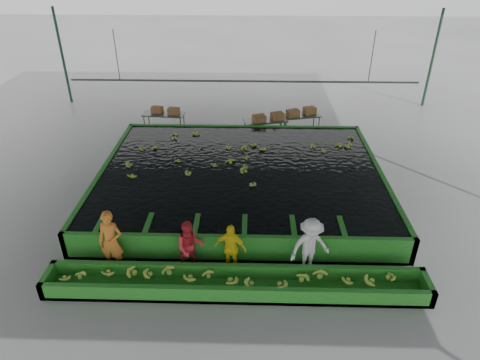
{
  "coord_description": "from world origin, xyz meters",
  "views": [
    {
      "loc": [
        0.35,
        -11.88,
        8.15
      ],
      "look_at": [
        0.0,
        0.5,
        1.0
      ],
      "focal_mm": 32.0,
      "sensor_mm": 36.0,
      "label": 1
    }
  ],
  "objects_px": {
    "worker_b": "(190,247)",
    "worker_c": "(230,248)",
    "worker_d": "(310,247)",
    "packing_table_left": "(164,122)",
    "packing_table_right": "(299,124)",
    "worker_a": "(111,241)",
    "box_stack_left": "(166,113)",
    "packing_table_mid": "(265,129)",
    "box_stack_mid": "(268,120)",
    "flotation_tank": "(241,179)",
    "sorting_trough": "(236,284)",
    "box_stack_right": "(301,115)"
  },
  "relations": [
    {
      "from": "worker_b",
      "to": "worker_c",
      "type": "bearing_deg",
      "value": -14.25
    },
    {
      "from": "worker_c",
      "to": "worker_d",
      "type": "xyz_separation_m",
      "value": [
        2.14,
        0.0,
        0.11
      ]
    },
    {
      "from": "packing_table_left",
      "to": "packing_table_right",
      "type": "bearing_deg",
      "value": 0.22
    },
    {
      "from": "worker_a",
      "to": "packing_table_left",
      "type": "bearing_deg",
      "value": 97.96
    },
    {
      "from": "worker_b",
      "to": "box_stack_left",
      "type": "distance_m",
      "value": 9.95
    },
    {
      "from": "packing_table_mid",
      "to": "worker_a",
      "type": "bearing_deg",
      "value": -116.13
    },
    {
      "from": "worker_c",
      "to": "box_stack_mid",
      "type": "distance_m",
      "value": 8.98
    },
    {
      "from": "flotation_tank",
      "to": "sorting_trough",
      "type": "bearing_deg",
      "value": -90.0
    },
    {
      "from": "sorting_trough",
      "to": "worker_a",
      "type": "relative_size",
      "value": 5.4
    },
    {
      "from": "sorting_trough",
      "to": "worker_d",
      "type": "height_order",
      "value": "worker_d"
    },
    {
      "from": "worker_c",
      "to": "box_stack_right",
      "type": "relative_size",
      "value": 1.06
    },
    {
      "from": "packing_table_left",
      "to": "box_stack_mid",
      "type": "bearing_deg",
      "value": -8.79
    },
    {
      "from": "worker_c",
      "to": "packing_table_mid",
      "type": "bearing_deg",
      "value": 97.12
    },
    {
      "from": "packing_table_right",
      "to": "box_stack_mid",
      "type": "xyz_separation_m",
      "value": [
        -1.5,
        -0.78,
        0.46
      ]
    },
    {
      "from": "worker_c",
      "to": "packing_table_right",
      "type": "xyz_separation_m",
      "value": [
        2.78,
        9.66,
        -0.34
      ]
    },
    {
      "from": "worker_b",
      "to": "packing_table_mid",
      "type": "relative_size",
      "value": 0.82
    },
    {
      "from": "flotation_tank",
      "to": "packing_table_right",
      "type": "distance_m",
      "value": 5.97
    },
    {
      "from": "sorting_trough",
      "to": "box_stack_right",
      "type": "xyz_separation_m",
      "value": [
        2.66,
        10.49,
        0.6
      ]
    },
    {
      "from": "sorting_trough",
      "to": "box_stack_left",
      "type": "height_order",
      "value": "box_stack_left"
    },
    {
      "from": "box_stack_left",
      "to": "worker_a",
      "type": "bearing_deg",
      "value": -88.51
    },
    {
      "from": "packing_table_left",
      "to": "worker_c",
      "type": "bearing_deg",
      "value": -69.59
    },
    {
      "from": "box_stack_mid",
      "to": "worker_c",
      "type": "bearing_deg",
      "value": -98.17
    },
    {
      "from": "worker_a",
      "to": "packing_table_left",
      "type": "xyz_separation_m",
      "value": [
        -0.35,
        9.64,
        -0.49
      ]
    },
    {
      "from": "flotation_tank",
      "to": "worker_b",
      "type": "bearing_deg",
      "value": -106.41
    },
    {
      "from": "worker_c",
      "to": "worker_b",
      "type": "bearing_deg",
      "value": -165.57
    },
    {
      "from": "worker_b",
      "to": "packing_table_left",
      "type": "distance_m",
      "value": 9.96
    },
    {
      "from": "box_stack_left",
      "to": "box_stack_right",
      "type": "xyz_separation_m",
      "value": [
        6.32,
        0.03,
        -0.03
      ]
    },
    {
      "from": "worker_b",
      "to": "worker_c",
      "type": "xyz_separation_m",
      "value": [
        1.1,
        0.0,
        -0.03
      ]
    },
    {
      "from": "box_stack_mid",
      "to": "box_stack_right",
      "type": "xyz_separation_m",
      "value": [
        1.55,
        0.8,
        -0.03
      ]
    },
    {
      "from": "packing_table_mid",
      "to": "packing_table_left",
      "type": "bearing_deg",
      "value": 171.63
    },
    {
      "from": "packing_table_mid",
      "to": "box_stack_right",
      "type": "distance_m",
      "value": 1.88
    },
    {
      "from": "flotation_tank",
      "to": "packing_table_right",
      "type": "bearing_deg",
      "value": 64.07
    },
    {
      "from": "worker_a",
      "to": "box_stack_mid",
      "type": "bearing_deg",
      "value": 68.97
    },
    {
      "from": "box_stack_mid",
      "to": "packing_table_right",
      "type": "bearing_deg",
      "value": 27.36
    },
    {
      "from": "packing_table_mid",
      "to": "box_stack_left",
      "type": "xyz_separation_m",
      "value": [
        -4.64,
        0.72,
        0.43
      ]
    },
    {
      "from": "packing_table_mid",
      "to": "box_stack_left",
      "type": "distance_m",
      "value": 4.71
    },
    {
      "from": "box_stack_left",
      "to": "box_stack_right",
      "type": "bearing_deg",
      "value": 0.24
    },
    {
      "from": "worker_d",
      "to": "box_stack_right",
      "type": "distance_m",
      "value": 9.71
    },
    {
      "from": "packing_table_mid",
      "to": "packing_table_right",
      "type": "relative_size",
      "value": 1.04
    },
    {
      "from": "packing_table_left",
      "to": "packing_table_mid",
      "type": "relative_size",
      "value": 0.99
    },
    {
      "from": "flotation_tank",
      "to": "box_stack_mid",
      "type": "height_order",
      "value": "box_stack_mid"
    },
    {
      "from": "flotation_tank",
      "to": "worker_a",
      "type": "relative_size",
      "value": 5.4
    },
    {
      "from": "flotation_tank",
      "to": "box_stack_mid",
      "type": "distance_m",
      "value": 4.74
    },
    {
      "from": "worker_b",
      "to": "packing_table_left",
      "type": "relative_size",
      "value": 0.82
    },
    {
      "from": "worker_a",
      "to": "packing_table_mid",
      "type": "relative_size",
      "value": 0.96
    },
    {
      "from": "worker_b",
      "to": "box_stack_right",
      "type": "bearing_deg",
      "value": 53.68
    },
    {
      "from": "worker_d",
      "to": "packing_table_left",
      "type": "distance_m",
      "value": 11.22
    },
    {
      "from": "packing_table_left",
      "to": "box_stack_left",
      "type": "height_order",
      "value": "box_stack_left"
    },
    {
      "from": "worker_c",
      "to": "packing_table_mid",
      "type": "distance_m",
      "value": 9.02
    },
    {
      "from": "packing_table_left",
      "to": "packing_table_mid",
      "type": "height_order",
      "value": "packing_table_mid"
    }
  ]
}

